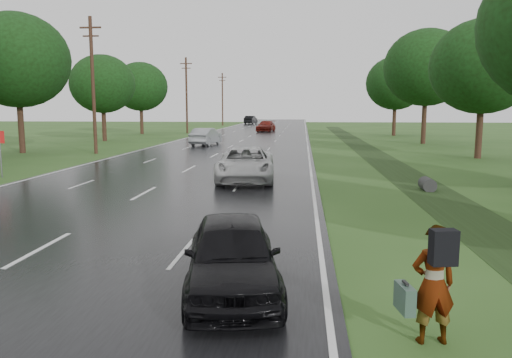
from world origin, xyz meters
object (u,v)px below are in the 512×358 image
object	(u,v)px
white_pickup	(246,164)
silver_sedan	(206,137)
road_sign	(0,144)
pedestrian	(432,283)
dark_sedan	(232,255)

from	to	relation	value
white_pickup	silver_sedan	distance (m)	22.75
road_sign	silver_sedan	world-z (taller)	road_sign
road_sign	silver_sedan	xyz separation A→B (m)	(6.00, 21.73, -0.82)
white_pickup	silver_sedan	xyz separation A→B (m)	(-6.16, 21.90, 0.00)
road_sign	white_pickup	distance (m)	12.19
silver_sedan	pedestrian	bearing A→B (deg)	113.54
road_sign	white_pickup	size ratio (longest dim) A/B	0.41
pedestrian	silver_sedan	xyz separation A→B (m)	(-10.68, 37.75, -0.10)
white_pickup	dark_sedan	bearing A→B (deg)	-88.27
pedestrian	dark_sedan	bearing A→B (deg)	-37.00
dark_sedan	road_sign	bearing A→B (deg)	124.09
white_pickup	silver_sedan	size ratio (longest dim) A/B	1.18
white_pickup	road_sign	bearing A→B (deg)	175.45
road_sign	dark_sedan	world-z (taller)	road_sign
dark_sedan	silver_sedan	bearing A→B (deg)	92.57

